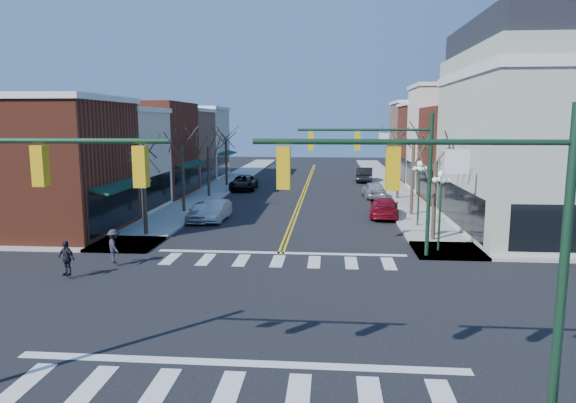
% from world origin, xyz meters
% --- Properties ---
extents(ground, '(160.00, 160.00, 0.00)m').
position_xyz_m(ground, '(0.00, 0.00, 0.00)').
color(ground, black).
rests_on(ground, ground).
extents(sidewalk_left, '(3.50, 70.00, 0.15)m').
position_xyz_m(sidewalk_left, '(-8.75, 20.00, 0.07)').
color(sidewalk_left, '#9E9B93').
rests_on(sidewalk_left, ground).
extents(sidewalk_right, '(3.50, 70.00, 0.15)m').
position_xyz_m(sidewalk_right, '(8.75, 20.00, 0.07)').
color(sidewalk_right, '#9E9B93').
rests_on(sidewalk_right, ground).
extents(bldg_left_brick_a, '(10.00, 8.50, 8.00)m').
position_xyz_m(bldg_left_brick_a, '(-15.50, 11.75, 4.00)').
color(bldg_left_brick_a, maroon).
rests_on(bldg_left_brick_a, ground).
extents(bldg_left_stucco_a, '(10.00, 7.00, 7.50)m').
position_xyz_m(bldg_left_stucco_a, '(-15.50, 19.50, 3.75)').
color(bldg_left_stucco_a, beige).
rests_on(bldg_left_stucco_a, ground).
extents(bldg_left_brick_b, '(10.00, 9.00, 8.50)m').
position_xyz_m(bldg_left_brick_b, '(-15.50, 27.50, 4.25)').
color(bldg_left_brick_b, maroon).
rests_on(bldg_left_brick_b, ground).
extents(bldg_left_tan, '(10.00, 7.50, 7.80)m').
position_xyz_m(bldg_left_tan, '(-15.50, 35.75, 3.90)').
color(bldg_left_tan, '#996D54').
rests_on(bldg_left_tan, ground).
extents(bldg_left_stucco_b, '(10.00, 8.00, 8.20)m').
position_xyz_m(bldg_left_stucco_b, '(-15.50, 43.50, 4.10)').
color(bldg_left_stucco_b, beige).
rests_on(bldg_left_stucco_b, ground).
extents(bldg_right_brick_a, '(10.00, 8.50, 8.00)m').
position_xyz_m(bldg_right_brick_a, '(15.50, 25.75, 4.00)').
color(bldg_right_brick_a, maroon).
rests_on(bldg_right_brick_a, ground).
extents(bldg_right_stucco, '(10.00, 7.00, 10.00)m').
position_xyz_m(bldg_right_stucco, '(15.50, 33.50, 5.00)').
color(bldg_right_stucco, beige).
rests_on(bldg_right_stucco, ground).
extents(bldg_right_brick_b, '(10.00, 8.00, 8.50)m').
position_xyz_m(bldg_right_brick_b, '(15.50, 41.00, 4.25)').
color(bldg_right_brick_b, maroon).
rests_on(bldg_right_brick_b, ground).
extents(bldg_right_tan, '(10.00, 8.00, 9.00)m').
position_xyz_m(bldg_right_tan, '(15.50, 49.00, 4.50)').
color(bldg_right_tan, '#996D54').
rests_on(bldg_right_tan, ground).
extents(victorian_corner, '(12.25, 14.25, 13.30)m').
position_xyz_m(victorian_corner, '(16.50, 14.50, 6.66)').
color(victorian_corner, '#AFBBA1').
rests_on(victorian_corner, ground).
extents(traffic_mast_near_right, '(6.60, 0.28, 7.20)m').
position_xyz_m(traffic_mast_near_right, '(5.55, -7.40, 4.71)').
color(traffic_mast_near_right, '#14331E').
rests_on(traffic_mast_near_right, ground).
extents(traffic_mast_far_right, '(6.60, 0.28, 7.20)m').
position_xyz_m(traffic_mast_far_right, '(5.55, 7.40, 4.71)').
color(traffic_mast_far_right, '#14331E').
rests_on(traffic_mast_far_right, ground).
extents(lamppost_corner, '(0.36, 0.36, 4.33)m').
position_xyz_m(lamppost_corner, '(8.20, 8.50, 2.96)').
color(lamppost_corner, '#14331E').
rests_on(lamppost_corner, ground).
extents(lamppost_midblock, '(0.36, 0.36, 4.33)m').
position_xyz_m(lamppost_midblock, '(8.20, 15.00, 2.96)').
color(lamppost_midblock, '#14331E').
rests_on(lamppost_midblock, ground).
extents(tree_left_a, '(0.24, 0.24, 4.76)m').
position_xyz_m(tree_left_a, '(-8.40, 11.00, 2.38)').
color(tree_left_a, '#382B21').
rests_on(tree_left_a, ground).
extents(tree_left_b, '(0.24, 0.24, 5.04)m').
position_xyz_m(tree_left_b, '(-8.40, 19.00, 2.52)').
color(tree_left_b, '#382B21').
rests_on(tree_left_b, ground).
extents(tree_left_c, '(0.24, 0.24, 4.55)m').
position_xyz_m(tree_left_c, '(-8.40, 27.00, 2.27)').
color(tree_left_c, '#382B21').
rests_on(tree_left_c, ground).
extents(tree_left_d, '(0.24, 0.24, 4.90)m').
position_xyz_m(tree_left_d, '(-8.40, 35.00, 2.45)').
color(tree_left_d, '#382B21').
rests_on(tree_left_d, ground).
extents(tree_right_a, '(0.24, 0.24, 4.62)m').
position_xyz_m(tree_right_a, '(8.40, 11.00, 2.31)').
color(tree_right_a, '#382B21').
rests_on(tree_right_a, ground).
extents(tree_right_b, '(0.24, 0.24, 5.18)m').
position_xyz_m(tree_right_b, '(8.40, 19.00, 2.59)').
color(tree_right_b, '#382B21').
rests_on(tree_right_b, ground).
extents(tree_right_c, '(0.24, 0.24, 4.83)m').
position_xyz_m(tree_right_c, '(8.40, 27.00, 2.42)').
color(tree_right_c, '#382B21').
rests_on(tree_right_c, ground).
extents(tree_right_d, '(0.24, 0.24, 4.97)m').
position_xyz_m(tree_right_d, '(8.40, 35.00, 2.48)').
color(tree_right_d, '#382B21').
rests_on(tree_right_d, ground).
extents(car_left_near, '(1.65, 4.01, 1.36)m').
position_xyz_m(car_left_near, '(-6.25, 15.99, 0.68)').
color(car_left_near, silver).
rests_on(car_left_near, ground).
extents(car_left_mid, '(1.61, 4.27, 1.39)m').
position_xyz_m(car_left_mid, '(-5.40, 16.26, 0.70)').
color(car_left_mid, silver).
rests_on(car_left_mid, ground).
extents(car_left_far, '(2.58, 5.33, 1.46)m').
position_xyz_m(car_left_far, '(-6.10, 32.25, 0.73)').
color(car_left_far, black).
rests_on(car_left_far, ground).
extents(car_right_near, '(2.49, 5.13, 1.44)m').
position_xyz_m(car_right_near, '(6.40, 18.47, 0.72)').
color(car_right_near, maroon).
rests_on(car_right_near, ground).
extents(car_right_mid, '(2.15, 4.56, 1.51)m').
position_xyz_m(car_right_mid, '(6.40, 27.77, 0.75)').
color(car_right_mid, silver).
rests_on(car_right_mid, ground).
extents(car_right_far, '(2.16, 5.14, 1.65)m').
position_xyz_m(car_right_far, '(6.40, 40.31, 0.83)').
color(car_right_far, black).
rests_on(car_right_far, ground).
extents(pedestrian_dark_a, '(0.98, 0.69, 1.55)m').
position_xyz_m(pedestrian_dark_a, '(-8.89, 2.64, 0.93)').
color(pedestrian_dark_a, black).
rests_on(pedestrian_dark_a, sidewalk_left).
extents(pedestrian_dark_b, '(1.13, 1.20, 1.63)m').
position_xyz_m(pedestrian_dark_b, '(-7.65, 4.73, 0.97)').
color(pedestrian_dark_b, '#21222A').
rests_on(pedestrian_dark_b, sidewalk_left).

